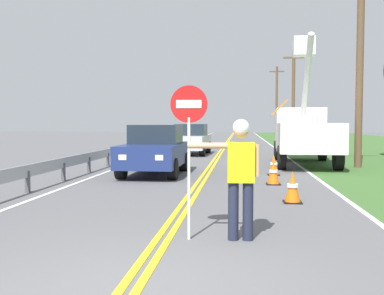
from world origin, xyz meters
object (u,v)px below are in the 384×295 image
Objects in this scene: utility_pole_near at (360,54)px; utility_pole_far at (277,100)px; utility_pole_mid at (293,95)px; traffic_cone_lead at (293,188)px; stop_sign_paddle at (189,127)px; traffic_cone_tail at (274,165)px; oncoming_sedan_nearest at (155,150)px; oncoming_sedan_second at (191,140)px; traffic_cone_mid at (273,173)px; flagger_worker at (240,171)px; utility_bucket_truck at (304,131)px.

utility_pole_near is 37.79m from utility_pole_far.
utility_pole_mid is 30.10m from traffic_cone_lead.
stop_sign_paddle is at bearing -96.08° from utility_pole_far.
utility_pole_near reaches higher than traffic_cone_tail.
traffic_cone_lead is 1.00× the size of traffic_cone_tail.
traffic_cone_lead is at bearing -50.63° from oncoming_sedan_nearest.
oncoming_sedan_second is 5.97× the size of traffic_cone_lead.
traffic_cone_lead is at bearing -85.91° from traffic_cone_mid.
utility_pole_near is at bearing -41.29° from oncoming_sedan_second.
traffic_cone_lead is 1.00× the size of traffic_cone_mid.
flagger_worker is at bearing -95.19° from utility_pole_far.
stop_sign_paddle is 0.56× the size of oncoming_sedan_second.
utility_bucket_truck is at bearing -95.36° from utility_pole_mid.
stop_sign_paddle is 0.27× the size of utility_pole_near.
oncoming_sedan_second is at bearing 138.71° from utility_pole_near.
oncoming_sedan_second is 32.34m from utility_pole_far.
oncoming_sedan_second is 0.48× the size of utility_pole_far.
traffic_cone_mid is at bearing -94.50° from traffic_cone_tail.
flagger_worker is 0.21× the size of utility_pole_far.
utility_pole_mid is (1.89, 20.10, 2.79)m from utility_bucket_truck.
utility_pole_mid is at bearing 83.38° from traffic_cone_lead.
flagger_worker is 0.78× the size of stop_sign_paddle.
utility_bucket_truck is 1.65× the size of oncoming_sedan_second.
flagger_worker is 8.55m from traffic_cone_tail.
flagger_worker is at bearing -97.96° from utility_pole_mid.
utility_pole_near is 0.98× the size of utility_pole_far.
utility_pole_near reaches higher than oncoming_sedan_second.
traffic_cone_lead is 2.89m from traffic_cone_mid.
traffic_cone_lead is at bearing -89.72° from traffic_cone_tail.
traffic_cone_mid is (1.72, 6.19, -1.37)m from stop_sign_paddle.
oncoming_sedan_second is at bearing 107.46° from traffic_cone_mid.
utility_pole_near is (1.92, -1.40, 3.04)m from utility_bucket_truck.
traffic_cone_tail is at bearing -67.69° from oncoming_sedan_second.
utility_pole_mid is 25.01m from traffic_cone_tail.
stop_sign_paddle reaches higher than traffic_cone_tail.
stop_sign_paddle is 3.33× the size of traffic_cone_tail.
flagger_worker is 18.11m from oncoming_sedan_second.
oncoming_sedan_second is at bearing 98.71° from flagger_worker.
traffic_cone_tail is at bearing -139.74° from utility_pole_near.
traffic_cone_mid is (-1.76, -6.67, -1.08)m from utility_bucket_truck.
utility_bucket_truck is at bearing 39.48° from oncoming_sedan_nearest.
traffic_cone_tail is at bearing 77.37° from stop_sign_paddle.
utility_pole_mid is at bearing 82.24° from traffic_cone_mid.
oncoming_sedan_second reaches higher than traffic_cone_tail.
stop_sign_paddle is 18.07m from oncoming_sedan_second.
oncoming_sedan_second is 0.52× the size of utility_pole_mid.
traffic_cone_lead is (-3.31, -45.95, -4.20)m from utility_pole_far.
utility_pole_far is at bearing 85.32° from traffic_cone_tail.
traffic_cone_lead is 5.19m from traffic_cone_tail.
utility_pole_near is at bearing -36.01° from utility_bucket_truck.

